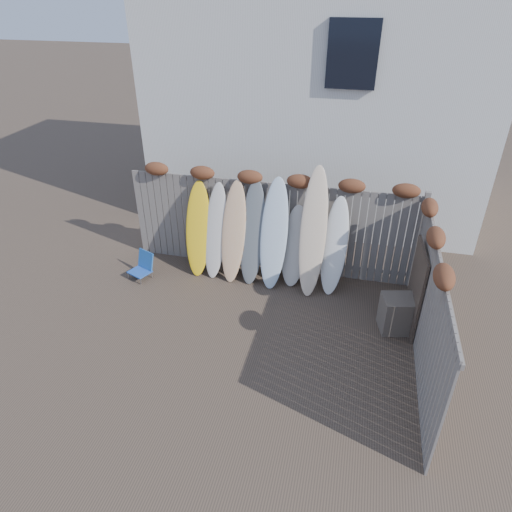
% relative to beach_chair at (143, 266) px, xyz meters
% --- Properties ---
extents(ground, '(80.00, 80.00, 0.00)m').
position_rel_beach_chair_xyz_m(ground, '(2.53, -1.44, -0.26)').
color(ground, '#493A2D').
extents(back_fence, '(6.05, 0.28, 2.24)m').
position_rel_beach_chair_xyz_m(back_fence, '(2.59, 0.95, 0.93)').
color(back_fence, slate).
rests_on(back_fence, ground).
extents(right_fence, '(0.28, 4.40, 2.24)m').
position_rel_beach_chair_xyz_m(right_fence, '(5.53, -1.19, 0.88)').
color(right_fence, slate).
rests_on(right_fence, ground).
extents(house, '(8.50, 5.50, 6.33)m').
position_rel_beach_chair_xyz_m(house, '(3.03, 5.06, 2.94)').
color(house, silver).
rests_on(house, ground).
extents(beach_chair, '(0.56, 0.57, 0.56)m').
position_rel_beach_chair_xyz_m(beach_chair, '(0.00, 0.00, 0.00)').
color(beach_chair, '#2250AE').
rests_on(beach_chair, ground).
extents(wooden_crate, '(0.68, 0.61, 0.68)m').
position_rel_beach_chair_xyz_m(wooden_crate, '(5.21, -0.54, 0.08)').
color(wooden_crate, brown).
rests_on(wooden_crate, ground).
extents(lattice_panel, '(0.11, 1.07, 1.61)m').
position_rel_beach_chair_xyz_m(lattice_panel, '(5.45, -0.37, 0.55)').
color(lattice_panel, '#302A1D').
rests_on(lattice_panel, ground).
extents(surfboard_0, '(0.57, 0.73, 1.96)m').
position_rel_beach_chair_xyz_m(surfboard_0, '(1.09, 0.56, 0.72)').
color(surfboard_0, yellow).
rests_on(surfboard_0, ground).
extents(surfboard_1, '(0.52, 0.73, 1.96)m').
position_rel_beach_chair_xyz_m(surfboard_1, '(1.48, 0.56, 0.72)').
color(surfboard_1, silver).
rests_on(surfboard_1, ground).
extents(surfboard_2, '(0.54, 0.76, 2.06)m').
position_rel_beach_chair_xyz_m(surfboard_2, '(1.88, 0.51, 0.77)').
color(surfboard_2, tan).
rests_on(surfboard_2, ground).
extents(surfboard_3, '(0.52, 0.75, 2.09)m').
position_rel_beach_chair_xyz_m(surfboard_3, '(2.27, 0.54, 0.79)').
color(surfboard_3, '#5B6064').
rests_on(surfboard_3, ground).
extents(surfboard_4, '(0.56, 0.78, 2.20)m').
position_rel_beach_chair_xyz_m(surfboard_4, '(2.73, 0.49, 0.84)').
color(surfboard_4, silver).
rests_on(surfboard_4, ground).
extents(surfboard_5, '(0.57, 0.63, 1.64)m').
position_rel_beach_chair_xyz_m(surfboard_5, '(3.14, 0.59, 0.56)').
color(surfboard_5, beige).
rests_on(surfboard_5, ground).
extents(surfboard_6, '(0.53, 0.88, 2.49)m').
position_rel_beach_chair_xyz_m(surfboard_6, '(3.51, 0.47, 0.99)').
color(surfboard_6, beige).
rests_on(surfboard_6, ground).
extents(surfboard_7, '(0.54, 0.72, 1.92)m').
position_rel_beach_chair_xyz_m(surfboard_7, '(3.94, 0.53, 0.70)').
color(surfboard_7, white).
rests_on(surfboard_7, ground).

